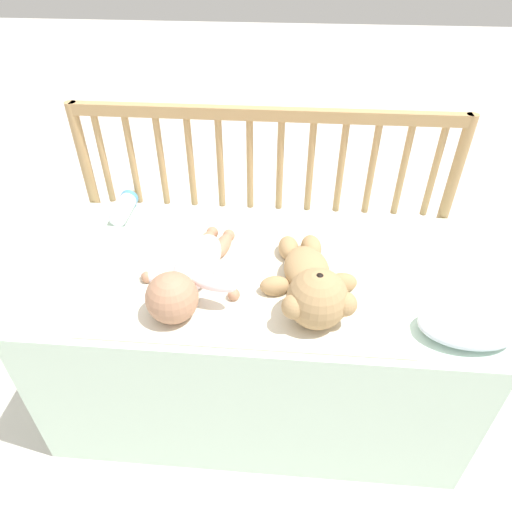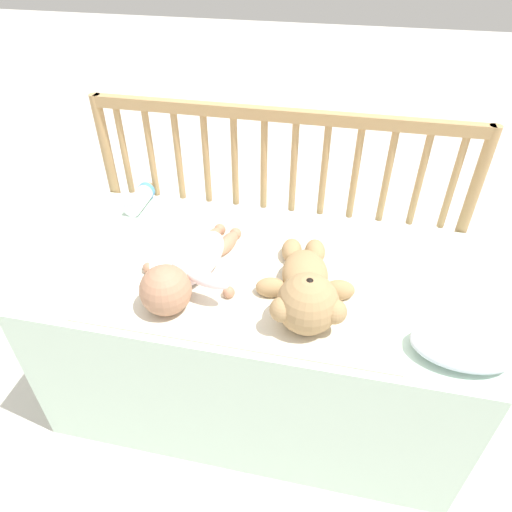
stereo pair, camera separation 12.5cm
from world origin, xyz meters
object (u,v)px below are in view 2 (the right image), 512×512
teddy_bear (306,289)px  small_pillow (463,346)px  baby (188,269)px  baby_bottle (141,197)px

teddy_bear → small_pillow: size_ratio=1.67×
baby → baby_bottle: (-0.29, 0.36, -0.02)m
small_pillow → baby_bottle: 1.09m
small_pillow → baby_bottle: (-0.99, 0.46, -0.00)m
baby → baby_bottle: baby is taller
teddy_bear → baby: teddy_bear is taller
baby → small_pillow: (0.70, -0.11, -0.02)m
baby → small_pillow: 0.70m
baby → small_pillow: size_ratio=1.82×
teddy_bear → small_pillow: teddy_bear is taller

